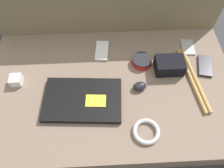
{
  "coord_description": "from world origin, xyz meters",
  "views": [
    {
      "loc": [
        -0.03,
        -0.54,
        1.0
      ],
      "look_at": [
        0.0,
        0.0,
        0.13
      ],
      "focal_mm": 35.0,
      "sensor_mm": 36.0,
      "label": 1
    }
  ],
  "objects": [
    {
      "name": "ground_plane",
      "position": [
        0.0,
        0.0,
        0.0
      ],
      "size": [
        8.0,
        8.0,
        0.0
      ],
      "primitive_type": "plane",
      "color": "#38383D"
    },
    {
      "name": "couch_seat",
      "position": [
        0.0,
        0.0,
        0.06
      ],
      "size": [
        1.19,
        0.72,
        0.11
      ],
      "color": "#7A6656",
      "rests_on": "ground_plane"
    },
    {
      "name": "couch_backrest",
      "position": [
        0.0,
        0.46,
        0.23
      ],
      "size": [
        1.19,
        0.2,
        0.47
      ],
      "color": "#756B4C",
      "rests_on": "ground_plane"
    },
    {
      "name": "laptop",
      "position": [
        -0.14,
        -0.07,
        0.13
      ],
      "size": [
        0.36,
        0.24,
        0.03
      ],
      "rotation": [
        0.0,
        0.0,
        -0.07
      ],
      "color": "black",
      "rests_on": "couch_seat"
    },
    {
      "name": "computer_mouse",
      "position": [
        0.13,
        -0.02,
        0.13
      ],
      "size": [
        0.07,
        0.06,
        0.04
      ],
      "rotation": [
        0.0,
        0.0,
        0.2
      ],
      "color": "black",
      "rests_on": "couch_seat"
    },
    {
      "name": "speaker_puck",
      "position": [
        0.16,
        0.13,
        0.13
      ],
      "size": [
        0.1,
        0.1,
        0.03
      ],
      "color": "red",
      "rests_on": "couch_seat"
    },
    {
      "name": "phone_silver",
      "position": [
        0.47,
        0.09,
        0.12
      ],
      "size": [
        0.09,
        0.14,
        0.01
      ],
      "rotation": [
        0.0,
        0.0,
        -0.22
      ],
      "color": "black",
      "rests_on": "couch_seat"
    },
    {
      "name": "phone_black",
      "position": [
        -0.04,
        0.22,
        0.12
      ],
      "size": [
        0.08,
        0.13,
        0.01
      ],
      "rotation": [
        0.0,
        0.0,
        -0.1
      ],
      "color": "silver",
      "rests_on": "couch_seat"
    },
    {
      "name": "phone_small",
      "position": [
        0.41,
        0.22,
        0.12
      ],
      "size": [
        0.07,
        0.11,
        0.01
      ],
      "rotation": [
        0.0,
        0.0,
        -0.08
      ],
      "color": "#99999E",
      "rests_on": "couch_seat"
    },
    {
      "name": "camera_pouch",
      "position": [
        0.28,
        0.08,
        0.15
      ],
      "size": [
        0.14,
        0.1,
        0.07
      ],
      "color": "black",
      "rests_on": "couch_seat"
    },
    {
      "name": "charger_brick",
      "position": [
        -0.45,
        0.04,
        0.14
      ],
      "size": [
        0.05,
        0.05,
        0.04
      ],
      "color": "silver",
      "rests_on": "couch_seat"
    },
    {
      "name": "cable_coil",
      "position": [
        0.13,
        -0.23,
        0.12
      ],
      "size": [
        0.12,
        0.12,
        0.02
      ],
      "color": "#B2B2B7",
      "rests_on": "couch_seat"
    },
    {
      "name": "drumstick_pair",
      "position": [
        0.39,
        0.02,
        0.12
      ],
      "size": [
        0.08,
        0.37,
        0.02
      ],
      "rotation": [
        0.0,
        0.0,
        0.12
      ],
      "color": "tan",
      "rests_on": "couch_seat"
    }
  ]
}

